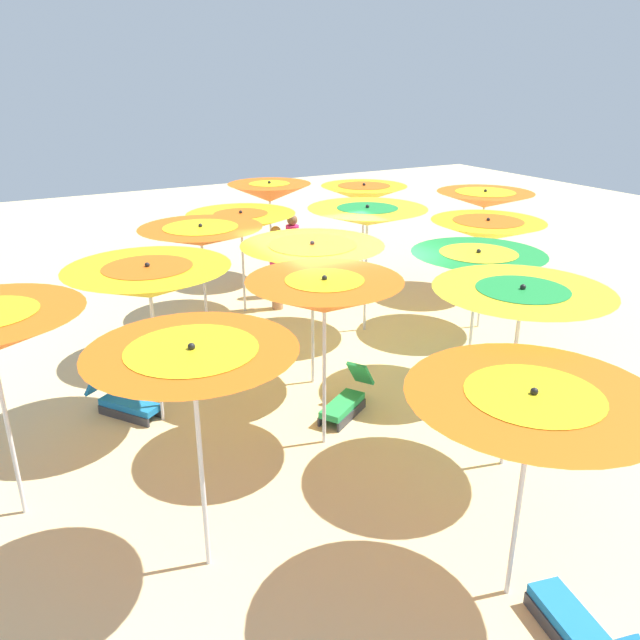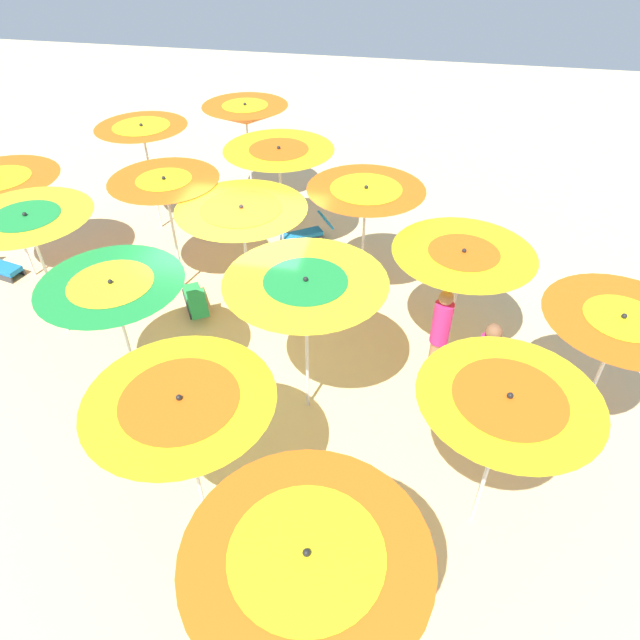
# 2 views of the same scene
# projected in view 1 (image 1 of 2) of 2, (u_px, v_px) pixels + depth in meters

# --- Properties ---
(ground) EXTENTS (39.71, 39.71, 0.04)m
(ground) POSITION_uv_depth(u_px,v_px,m) (337.00, 373.00, 10.88)
(ground) COLOR beige
(beach_umbrella_0) EXTENTS (2.00, 2.00, 2.41)m
(beach_umbrella_0) POSITION_uv_depth(u_px,v_px,m) (270.00, 192.00, 15.20)
(beach_umbrella_0) COLOR silver
(beach_umbrella_0) RESTS_ON ground
(beach_umbrella_1) EXTENTS (2.25, 2.25, 2.20)m
(beach_umbrella_1) POSITION_uv_depth(u_px,v_px,m) (241.00, 222.00, 12.99)
(beach_umbrella_1) COLOR silver
(beach_umbrella_1) RESTS_ON ground
(beach_umbrella_2) EXTENTS (2.12, 2.12, 2.42)m
(beach_umbrella_2) POSITION_uv_depth(u_px,v_px,m) (201.00, 236.00, 10.84)
(beach_umbrella_2) COLOR silver
(beach_umbrella_2) RESTS_ON ground
(beach_umbrella_3) EXTENTS (2.26, 2.26, 2.42)m
(beach_umbrella_3) POSITION_uv_depth(u_px,v_px,m) (149.00, 282.00, 8.61)
(beach_umbrella_3) COLOR silver
(beach_umbrella_3) RESTS_ON ground
(beach_umbrella_5) EXTENTS (2.01, 2.01, 2.44)m
(beach_umbrella_5) POSITION_uv_depth(u_px,v_px,m) (364.00, 193.00, 14.72)
(beach_umbrella_5) COLOR silver
(beach_umbrella_5) RESTS_ON ground
(beach_umbrella_6) EXTENTS (2.26, 2.26, 2.52)m
(beach_umbrella_6) POSITION_uv_depth(u_px,v_px,m) (367.00, 216.00, 11.87)
(beach_umbrella_6) COLOR silver
(beach_umbrella_6) RESTS_ON ground
(beach_umbrella_7) EXTENTS (2.23, 2.23, 2.41)m
(beach_umbrella_7) POSITION_uv_depth(u_px,v_px,m) (312.00, 257.00, 9.76)
(beach_umbrella_7) COLOR silver
(beach_umbrella_7) RESTS_ON ground
(beach_umbrella_8) EXTENTS (2.02, 2.02, 2.43)m
(beach_umbrella_8) POSITION_uv_depth(u_px,v_px,m) (324.00, 296.00, 8.04)
(beach_umbrella_8) COLOR silver
(beach_umbrella_8) RESTS_ON ground
(beach_umbrella_9) EXTENTS (1.98, 1.98, 2.52)m
(beach_umbrella_9) POSITION_uv_depth(u_px,v_px,m) (193.00, 366.00, 5.81)
(beach_umbrella_9) COLOR silver
(beach_umbrella_9) RESTS_ON ground
(beach_umbrella_10) EXTENTS (2.17, 2.17, 2.38)m
(beach_umbrella_10) POSITION_uv_depth(u_px,v_px,m) (485.00, 199.00, 14.25)
(beach_umbrella_10) COLOR silver
(beach_umbrella_10) RESTS_ON ground
(beach_umbrella_11) EXTENTS (2.18, 2.18, 2.24)m
(beach_umbrella_11) POSITION_uv_depth(u_px,v_px,m) (487.00, 230.00, 12.14)
(beach_umbrella_11) COLOR silver
(beach_umbrella_11) RESTS_ON ground
(beach_umbrella_12) EXTENTS (2.09, 2.09, 2.28)m
(beach_umbrella_12) POSITION_uv_depth(u_px,v_px,m) (478.00, 264.00, 9.82)
(beach_umbrella_12) COLOR silver
(beach_umbrella_12) RESTS_ON ground
(beach_umbrella_13) EXTENTS (2.13, 2.13, 2.48)m
(beach_umbrella_13) POSITION_uv_depth(u_px,v_px,m) (521.00, 302.00, 7.52)
(beach_umbrella_13) COLOR silver
(beach_umbrella_13) RESTS_ON ground
(beach_umbrella_14) EXTENTS (2.25, 2.25, 2.27)m
(beach_umbrella_14) POSITION_uv_depth(u_px,v_px,m) (531.00, 414.00, 5.54)
(beach_umbrella_14) COLOR silver
(beach_umbrella_14) RESTS_ON ground
(lounger_0) EXTENTS (1.23, 0.93, 0.69)m
(lounger_0) POSITION_uv_depth(u_px,v_px,m) (346.00, 400.00, 9.50)
(lounger_0) COLOR #333338
(lounger_0) RESTS_ON ground
(lounger_1) EXTENTS (0.65, 1.38, 0.55)m
(lounger_1) POSITION_uv_depth(u_px,v_px,m) (582.00, 631.00, 5.58)
(lounger_1) COLOR #333338
(lounger_1) RESTS_ON ground
(lounger_2) EXTENTS (0.97, 1.20, 0.64)m
(lounger_2) POSITION_uv_depth(u_px,v_px,m) (125.00, 402.00, 9.46)
(lounger_2) COLOR #333338
(lounger_2) RESTS_ON ground
(beachgoer_0) EXTENTS (0.30, 0.30, 1.83)m
(beachgoer_0) POSITION_uv_depth(u_px,v_px,m) (277.00, 266.00, 13.49)
(beachgoer_0) COLOR #A3704C
(beachgoer_0) RESTS_ON ground
(beachgoer_1) EXTENTS (0.30, 0.30, 1.88)m
(beachgoer_1) POSITION_uv_depth(u_px,v_px,m) (293.00, 253.00, 14.35)
(beachgoer_1) COLOR brown
(beachgoer_1) RESTS_ON ground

